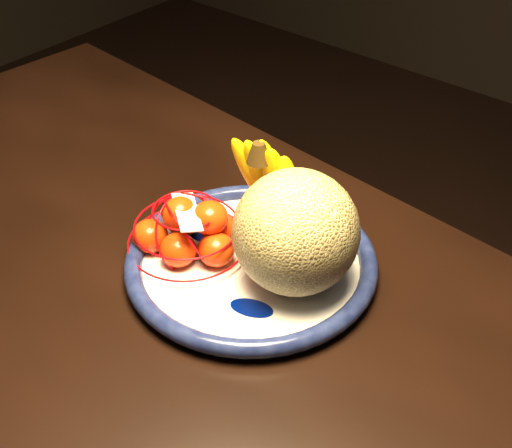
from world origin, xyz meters
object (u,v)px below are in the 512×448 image
Objects in this scene: fruit_bowl at (251,263)px; mandarin_bag at (190,231)px; cantaloupe at (296,232)px; dining_table at (137,356)px; banana_bunch at (273,181)px.

fruit_bowl is 0.09m from mandarin_bag.
cantaloupe reaches higher than mandarin_bag.
dining_table is 9.64× the size of cantaloupe.
fruit_bowl is 2.12× the size of cantaloupe.
mandarin_bag reaches higher than dining_table.
cantaloupe is (0.12, 0.16, 0.16)m from dining_table.
cantaloupe is at bearing -39.61° from banana_bunch.
cantaloupe reaches higher than fruit_bowl.
cantaloupe is 0.88× the size of banana_bunch.
cantaloupe is at bearing 58.26° from dining_table.
dining_table is at bearing -81.84° from mandarin_bag.
dining_table is 7.73× the size of mandarin_bag.
banana_bunch is (-0.02, 0.06, 0.09)m from fruit_bowl.
dining_table is 0.19m from fruit_bowl.
dining_table is at bearing -111.36° from fruit_bowl.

